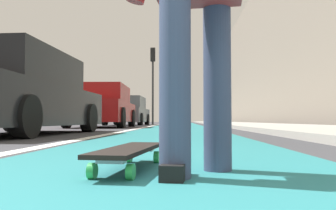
{
  "coord_description": "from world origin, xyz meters",
  "views": [
    {
      "loc": [
        -0.85,
        -0.13,
        0.25
      ],
      "look_at": [
        13.37,
        0.44,
        0.87
      ],
      "focal_mm": 37.63,
      "sensor_mm": 36.0,
      "label": 1
    }
  ],
  "objects_px": {
    "skateboard": "(130,151)",
    "parked_car_near": "(17,95)",
    "traffic_light": "(153,72)",
    "parked_car_mid": "(102,107)",
    "parked_car_far": "(127,112)"
  },
  "relations": [
    {
      "from": "skateboard",
      "to": "parked_car_mid",
      "type": "distance_m",
      "value": 11.09
    },
    {
      "from": "parked_car_mid",
      "to": "traffic_light",
      "type": "xyz_separation_m",
      "value": [
        8.16,
        -1.14,
        2.4
      ]
    },
    {
      "from": "parked_car_near",
      "to": "traffic_light",
      "type": "distance_m",
      "value": 14.85
    },
    {
      "from": "skateboard",
      "to": "parked_car_near",
      "type": "bearing_deg",
      "value": 31.66
    },
    {
      "from": "traffic_light",
      "to": "parked_car_mid",
      "type": "bearing_deg",
      "value": 172.05
    },
    {
      "from": "skateboard",
      "to": "parked_car_near",
      "type": "relative_size",
      "value": 0.19
    },
    {
      "from": "skateboard",
      "to": "traffic_light",
      "type": "bearing_deg",
      "value": 4.43
    },
    {
      "from": "skateboard",
      "to": "parked_car_mid",
      "type": "xyz_separation_m",
      "value": [
        10.76,
        2.6,
        0.63
      ]
    },
    {
      "from": "parked_car_far",
      "to": "parked_car_near",
      "type": "bearing_deg",
      "value": 179.64
    },
    {
      "from": "parked_car_near",
      "to": "parked_car_far",
      "type": "relative_size",
      "value": 1.08
    },
    {
      "from": "parked_car_near",
      "to": "parked_car_mid",
      "type": "distance_m",
      "value": 6.45
    },
    {
      "from": "skateboard",
      "to": "parked_car_mid",
      "type": "bearing_deg",
      "value": 13.61
    },
    {
      "from": "parked_car_far",
      "to": "traffic_light",
      "type": "height_order",
      "value": "traffic_light"
    },
    {
      "from": "parked_car_mid",
      "to": "traffic_light",
      "type": "bearing_deg",
      "value": -7.95
    },
    {
      "from": "skateboard",
      "to": "traffic_light",
      "type": "height_order",
      "value": "traffic_light"
    }
  ]
}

